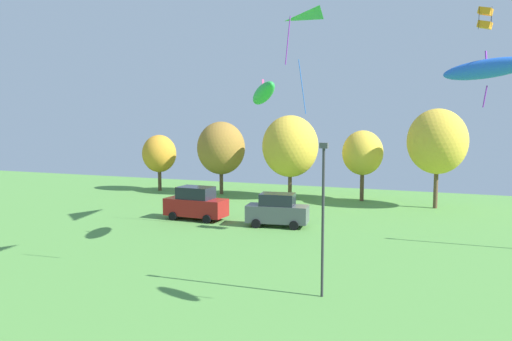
{
  "coord_description": "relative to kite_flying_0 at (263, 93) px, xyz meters",
  "views": [
    {
      "loc": [
        6.64,
        3.28,
        8.0
      ],
      "look_at": [
        1.12,
        17.69,
        6.34
      ],
      "focal_mm": 38.0,
      "sensor_mm": 36.0,
      "label": 1
    }
  ],
  "objects": [
    {
      "name": "treeline_tree_1",
      "position": [
        -11.22,
        18.59,
        -4.56
      ],
      "size": [
        4.69,
        4.69,
        7.11
      ],
      "color": "brown",
      "rests_on": "ground"
    },
    {
      "name": "treeline_tree_4",
      "position": [
        8.84,
        17.78,
        -3.49
      ],
      "size": [
        4.94,
        4.94,
        8.32
      ],
      "color": "brown",
      "rests_on": "ground"
    },
    {
      "name": "kite_flying_10",
      "position": [
        -0.27,
        4.68,
        3.44
      ],
      "size": [
        3.09,
        3.96,
        4.98
      ],
      "color": "green"
    },
    {
      "name": "kite_flying_7",
      "position": [
        11.72,
        4.3,
        4.2
      ],
      "size": [
        0.89,
        0.84,
        1.26
      ],
      "color": "orange"
    },
    {
      "name": "treeline_tree_3",
      "position": [
        2.42,
        19.36,
        -4.72
      ],
      "size": [
        3.66,
        3.66,
        6.39
      ],
      "color": "brown",
      "rests_on": "ground"
    },
    {
      "name": "parked_car_second_from_left",
      "position": [
        -1.17,
        6.05,
        -7.92
      ],
      "size": [
        4.47,
        2.33,
        2.35
      ],
      "rotation": [
        0.0,
        0.0,
        0.13
      ],
      "color": "#4C5156",
      "rests_on": "ground"
    },
    {
      "name": "kite_flying_6",
      "position": [
        11.48,
        -8.89,
        0.41
      ],
      "size": [
        3.13,
        1.67,
        1.94
      ],
      "color": "blue"
    },
    {
      "name": "treeline_tree_2",
      "position": [
        -4.1,
        18.36,
        -4.21
      ],
      "size": [
        5.19,
        5.19,
        7.73
      ],
      "color": "brown",
      "rests_on": "ground"
    },
    {
      "name": "treeline_tree_0",
      "position": [
        -18.11,
        18.47,
        -5.29
      ],
      "size": [
        3.46,
        3.46,
        5.72
      ],
      "color": "brown",
      "rests_on": "ground"
    },
    {
      "name": "kite_flying_0",
      "position": [
        0.0,
        0.0,
        0.0
      ],
      "size": [
        3.03,
        3.94,
        1.75
      ],
      "color": "green"
    },
    {
      "name": "light_post_0",
      "position": [
        5.32,
        -7.03,
        -5.31
      ],
      "size": [
        0.36,
        0.2,
        6.72
      ],
      "color": "#2D2D33",
      "rests_on": "ground"
    },
    {
      "name": "parked_car_leftmost",
      "position": [
        -7.65,
        6.22,
        -7.86
      ],
      "size": [
        4.7,
        2.23,
        2.49
      ],
      "rotation": [
        0.0,
        0.0,
        -0.04
      ],
      "color": "maroon",
      "rests_on": "ground"
    }
  ]
}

